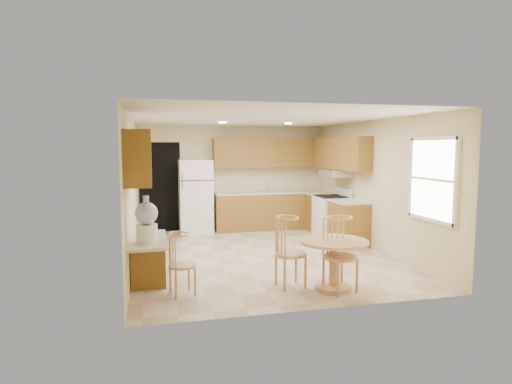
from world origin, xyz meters
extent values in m
plane|color=#C5AD8F|center=(0.00, 0.00, 0.00)|extent=(5.50, 5.50, 0.00)
cube|color=white|center=(0.00, 0.00, 2.50)|extent=(4.50, 5.50, 0.02)
cube|color=beige|center=(0.00, 2.75, 1.25)|extent=(4.50, 0.02, 2.50)
cube|color=beige|center=(0.00, -2.75, 1.25)|extent=(4.50, 0.02, 2.50)
cube|color=beige|center=(-2.25, 0.00, 1.25)|extent=(0.02, 5.50, 2.50)
cube|color=beige|center=(2.25, 0.00, 1.25)|extent=(0.02, 5.50, 2.50)
cube|color=black|center=(-1.75, 2.73, 1.05)|extent=(0.90, 0.02, 2.10)
cube|color=brown|center=(0.88, 2.45, 0.43)|extent=(2.75, 0.60, 0.87)
cube|color=beige|center=(0.88, 2.45, 0.89)|extent=(2.75, 0.63, 0.04)
cube|color=brown|center=(1.95, 1.85, 0.43)|extent=(0.60, 0.59, 0.87)
cube|color=beige|center=(1.95, 1.85, 0.89)|extent=(0.63, 0.59, 0.04)
cube|color=brown|center=(1.95, 0.40, 0.43)|extent=(0.60, 0.80, 0.87)
cube|color=beige|center=(1.95, 0.40, 0.89)|extent=(0.63, 0.80, 0.04)
cube|color=brown|center=(0.88, 2.58, 1.85)|extent=(2.75, 0.33, 0.70)
cube|color=brown|center=(2.08, 1.21, 1.85)|extent=(0.33, 2.42, 0.70)
cube|color=brown|center=(-2.08, -1.60, 1.85)|extent=(0.33, 1.40, 0.70)
cube|color=silver|center=(0.85, 2.45, 0.91)|extent=(0.78, 0.44, 0.01)
cube|color=silver|center=(2.00, 1.18, 1.42)|extent=(0.50, 0.76, 0.14)
cube|color=brown|center=(-2.00, -1.32, 0.36)|extent=(0.48, 0.42, 0.72)
cube|color=beige|center=(-2.00, -1.70, 0.75)|extent=(0.50, 1.20, 0.04)
cube|color=white|center=(2.23, -1.85, 1.50)|extent=(0.05, 1.00, 1.20)
cube|color=white|center=(2.22, -1.85, 2.12)|extent=(0.05, 1.10, 0.06)
cube|color=white|center=(2.22, -1.85, 0.88)|extent=(0.05, 1.10, 0.06)
cube|color=white|center=(2.22, -2.38, 1.50)|extent=(0.05, 0.06, 1.28)
cube|color=white|center=(2.22, -1.32, 1.50)|extent=(0.05, 0.06, 1.28)
cylinder|color=white|center=(-0.50, 1.20, 2.48)|extent=(0.14, 0.14, 0.02)
cylinder|color=white|center=(0.90, 1.20, 2.48)|extent=(0.14, 0.14, 0.02)
cube|color=white|center=(-0.95, 2.40, 0.85)|extent=(0.75, 0.70, 1.70)
cube|color=black|center=(-0.95, 2.05, 1.25)|extent=(0.73, 0.01, 0.02)
cube|color=silver|center=(-1.26, 2.04, 1.15)|extent=(0.03, 0.03, 0.18)
cube|color=silver|center=(-1.26, 2.04, 1.35)|extent=(0.03, 0.03, 0.14)
cube|color=white|center=(1.92, 1.18, 0.45)|extent=(0.65, 0.76, 0.90)
cube|color=black|center=(1.92, 1.18, 0.91)|extent=(0.64, 0.75, 0.02)
cube|color=white|center=(2.20, 1.18, 1.00)|extent=(0.06, 0.76, 0.18)
cylinder|color=tan|center=(0.52, -2.10, 0.03)|extent=(0.51, 0.51, 0.05)
cylinder|color=tan|center=(0.52, -2.10, 0.34)|extent=(0.13, 0.13, 0.63)
cylinder|color=tan|center=(0.52, -2.10, 0.68)|extent=(0.95, 0.95, 0.04)
cylinder|color=tan|center=(-0.03, -1.85, 0.48)|extent=(0.44, 0.44, 0.04)
cylinder|color=tan|center=(-0.19, -1.69, 0.24)|extent=(0.04, 0.04, 0.48)
cylinder|color=tan|center=(0.13, -1.69, 0.24)|extent=(0.04, 0.04, 0.48)
cylinder|color=tan|center=(-0.19, -2.00, 0.24)|extent=(0.04, 0.04, 0.48)
cylinder|color=tan|center=(0.13, -2.00, 0.24)|extent=(0.04, 0.04, 0.48)
cylinder|color=tan|center=(0.57, -2.20, 0.49)|extent=(0.45, 0.45, 0.04)
cylinder|color=tan|center=(0.41, -2.04, 0.24)|extent=(0.04, 0.04, 0.49)
cylinder|color=tan|center=(0.73, -2.04, 0.24)|extent=(0.04, 0.04, 0.49)
cylinder|color=tan|center=(0.41, -2.36, 0.24)|extent=(0.04, 0.04, 0.49)
cylinder|color=tan|center=(0.73, -2.36, 0.24)|extent=(0.04, 0.04, 0.49)
cylinder|color=tan|center=(-1.55, -1.81, 0.40)|extent=(0.37, 0.37, 0.04)
cylinder|color=tan|center=(-1.68, -1.67, 0.20)|extent=(0.03, 0.03, 0.40)
cylinder|color=tan|center=(-1.42, -1.67, 0.20)|extent=(0.03, 0.03, 0.40)
cylinder|color=tan|center=(-1.68, -1.94, 0.20)|extent=(0.03, 0.03, 0.40)
cylinder|color=tan|center=(-1.42, -1.94, 0.20)|extent=(0.03, 0.03, 0.40)
cylinder|color=white|center=(-2.00, -1.91, 0.88)|extent=(0.27, 0.27, 0.23)
sphere|color=#90B5DE|center=(-2.00, -1.91, 1.14)|extent=(0.29, 0.29, 0.29)
cylinder|color=#90B5DE|center=(-2.00, -1.91, 1.33)|extent=(0.07, 0.07, 0.08)
camera|label=1|loc=(-1.91, -7.50, 1.99)|focal=30.00mm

